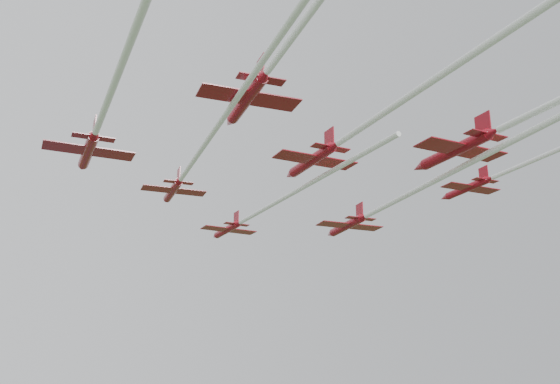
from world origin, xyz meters
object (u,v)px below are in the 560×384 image
jet_row3_left (105,109)px  jet_row4_left (306,18)px  jet_row2_right (410,193)px  jet_row3_mid (410,95)px  jet_row2_left (213,132)px  jet_lead (257,213)px

jet_row3_left → jet_row4_left: (7.41, -19.67, 0.82)m
jet_row2_right → jet_row3_mid: bearing=-121.7°
jet_row2_right → jet_row4_left: bearing=-133.3°
jet_row3_mid → jet_row2_left: bearing=141.7°
jet_lead → jet_row3_left: 37.14m
jet_lead → jet_row2_left: size_ratio=0.73×
jet_row3_left → jet_row4_left: jet_row4_left is taller
jet_row4_left → jet_row2_left: bearing=93.4°
jet_row3_mid → jet_row4_left: size_ratio=1.30×
jet_row2_right → jet_row3_mid: jet_row3_mid is taller
jet_row2_right → jet_row3_left: size_ratio=1.27×
jet_lead → jet_row4_left: bearing=-111.4°
jet_lead → jet_row4_left: 47.95m
jet_row3_left → jet_row3_mid: size_ratio=0.70×
jet_row2_right → jet_row3_left: jet_row3_left is taller
jet_row3_left → jet_row4_left: size_ratio=0.91×
jet_lead → jet_row3_mid: size_ratio=0.69×
jet_row2_right → jet_row3_left: 36.64m
jet_row2_right → jet_row2_left: bearing=-166.8°
jet_lead → jet_row4_left: size_ratio=0.90×
jet_row2_right → jet_row4_left: size_ratio=1.16×
jet_lead → jet_row3_mid: 36.73m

